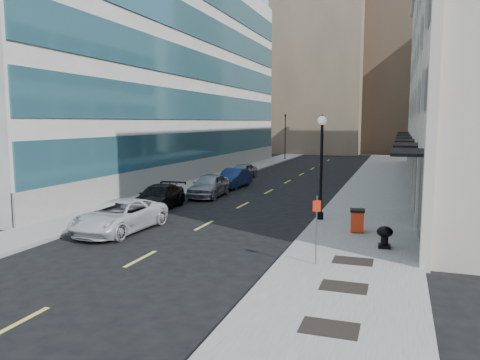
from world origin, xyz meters
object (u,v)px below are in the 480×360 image
Objects in this scene: car_white_van at (119,216)px; lamppost at (321,158)px; car_blue_sedan at (233,178)px; car_silver_sedan at (209,185)px; sign_post at (317,221)px; car_black_pickup at (158,197)px; car_grey_sedan at (242,171)px; urn_planter at (385,235)px; trash_bin at (357,220)px; traffic_signal at (285,117)px.

car_white_van is 0.99× the size of lamppost.
car_white_van reaches higher than car_blue_sedan.
car_silver_sedan is 1.93× the size of sign_post.
sign_post is (10.69, -8.20, 1.01)m from car_black_pickup.
car_grey_sedan is 1.65× the size of sign_post.
car_silver_sedan is 0.87× the size of lamppost.
car_silver_sedan is (0.00, 10.80, 0.06)m from car_white_van.
sign_post is (9.60, -18.21, 0.98)m from car_blue_sedan.
trash_bin is at bearing 117.90° from urn_planter.
car_white_van is 10.93m from trash_bin.
car_white_van is 9.97m from sign_post.
trash_bin is 5.58m from sign_post.
car_black_pickup is 5.23m from car_silver_sedan.
lamppost is at bearing -7.10° from car_black_pickup.
sign_post reaches higher than car_silver_sedan.
car_silver_sedan is 1.06× the size of car_blue_sedan.
car_silver_sedan is 1.17× the size of car_grey_sedan.
car_grey_sedan is 0.75× the size of lamppost.
lamppost is (10.80, -37.30, -2.42)m from traffic_signal.
car_black_pickup is 13.51m from sign_post.
car_silver_sedan is at bearing -85.85° from traffic_signal.
sign_post is (9.60, -13.31, 0.91)m from car_silver_sedan.
car_silver_sedan is 13.17m from trash_bin.
car_grey_sedan is (-1.21, 21.50, -0.06)m from car_white_van.
car_grey_sedan is at bearing 90.48° from sign_post.
trash_bin is at bearing -51.90° from car_grey_sedan.
trash_bin is at bearing 18.05° from car_white_van.
car_white_van is 21.53m from car_grey_sedan.
traffic_signal is at bearing 87.71° from car_black_pickup.
car_silver_sedan reaches higher than car_grey_sedan.
car_white_van is 5.79m from car_black_pickup.
sign_post is (11.90, -45.01, -4.01)m from traffic_signal.
car_grey_sedan is at bearing 93.31° from car_silver_sedan.
trash_bin is at bearing -17.67° from car_black_pickup.
car_black_pickup is at bearing -88.12° from traffic_signal.
traffic_signal is 1.49× the size of car_silver_sedan.
traffic_signal is 27.35m from car_blue_sedan.
car_blue_sedan is (0.00, 4.91, -0.07)m from car_silver_sedan.
sign_post reaches higher than car_black_pickup.
car_black_pickup is at bearing 118.76° from sign_post.
trash_bin is at bearing -47.81° from car_blue_sedan.
sign_post reaches higher than car_grey_sedan.
urn_planter is (11.80, 0.51, -0.06)m from car_white_van.
car_white_van reaches higher than trash_bin.
traffic_signal is at bearing 102.59° from trash_bin.
car_black_pickup is 13.89m from urn_planter.
car_black_pickup is at bearing -83.74° from car_grey_sedan.
car_silver_sedan is 5.40× the size of urn_planter.
car_silver_sedan is at bearing 92.69° from car_white_van.
urn_planter is (1.26, -2.39, -0.04)m from trash_bin.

